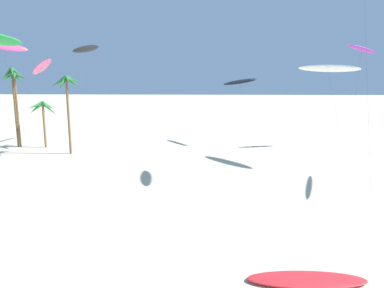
{
  "coord_description": "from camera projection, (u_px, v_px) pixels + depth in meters",
  "views": [
    {
      "loc": [
        4.33,
        -4.41,
        11.26
      ],
      "look_at": [
        3.7,
        16.98,
        6.93
      ],
      "focal_mm": 36.18,
      "sensor_mm": 36.0,
      "label": 1
    }
  ],
  "objects": [
    {
      "name": "palm_tree_3",
      "position": [
        67.0,
        88.0,
        48.87
      ],
      "size": [
        3.81,
        3.89,
        10.12
      ],
      "color": "brown",
      "rests_on": "ground"
    },
    {
      "name": "palm_tree_2",
      "position": [
        15.0,
        84.0,
        52.91
      ],
      "size": [
        3.48,
        3.54,
        10.43
      ],
      "color": "brown",
      "rests_on": "ground"
    },
    {
      "name": "grounded_kite_0",
      "position": [
        307.0,
        280.0,
        20.45
      ],
      "size": [
        6.36,
        1.77,
        0.31
      ],
      "color": "red",
      "rests_on": "ground"
    },
    {
      "name": "palm_tree_0",
      "position": [
        13.0,
        82.0,
        53.21
      ],
      "size": [
        3.54,
        3.73,
        11.11
      ],
      "color": "brown",
      "rests_on": "ground"
    },
    {
      "name": "flying_kite_1",
      "position": [
        328.0,
        68.0,
        43.44
      ],
      "size": [
        6.12,
        9.11,
        11.53
      ],
      "color": "white",
      "rests_on": "ground"
    },
    {
      "name": "flying_kite_0",
      "position": [
        86.0,
        49.0,
        55.7
      ],
      "size": [
        3.2,
        6.46,
        14.63
      ],
      "color": "black",
      "rests_on": "ground"
    },
    {
      "name": "flying_kite_8",
      "position": [
        239.0,
        82.0,
        55.48
      ],
      "size": [
        5.21,
        11.51,
        9.84
      ],
      "color": "black",
      "rests_on": "ground"
    },
    {
      "name": "flying_kite_6",
      "position": [
        7.0,
        47.0,
        45.71
      ],
      "size": [
        5.44,
        6.42,
        14.35
      ],
      "color": "#EA5193",
      "rests_on": "ground"
    },
    {
      "name": "flying_kite_7",
      "position": [
        362.0,
        49.0,
        51.67
      ],
      "size": [
        5.17,
        6.59,
        14.29
      ],
      "color": "purple",
      "rests_on": "ground"
    },
    {
      "name": "palm_tree_1",
      "position": [
        43.0,
        109.0,
        53.48
      ],
      "size": [
        3.98,
        4.35,
        6.52
      ],
      "color": "olive",
      "rests_on": "ground"
    },
    {
      "name": "flying_kite_2",
      "position": [
        42.0,
        67.0,
        40.69
      ],
      "size": [
        5.7,
        13.34,
        12.27
      ],
      "color": "#EA5193",
      "rests_on": "ground"
    }
  ]
}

